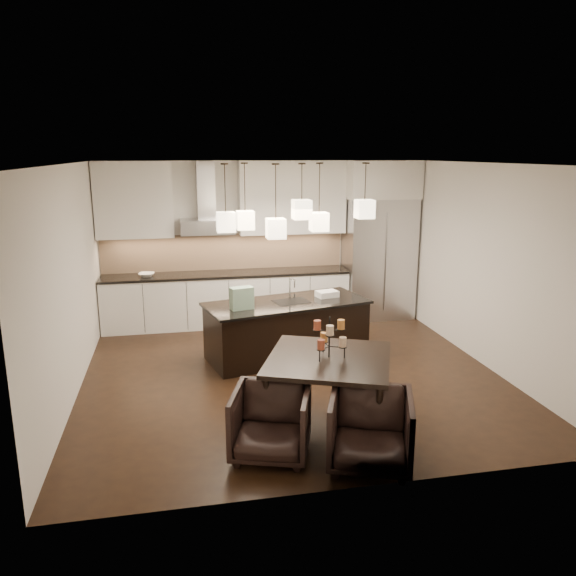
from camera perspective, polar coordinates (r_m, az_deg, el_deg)
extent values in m
cube|color=black|center=(7.76, 0.30, -8.70)|extent=(5.50, 5.50, 0.02)
cube|color=white|center=(7.17, 0.32, 12.61)|extent=(5.50, 5.50, 0.02)
cube|color=silver|center=(10.01, -2.91, 4.79)|extent=(5.50, 0.02, 2.80)
cube|color=silver|center=(4.76, 7.11, -5.33)|extent=(5.50, 0.02, 2.80)
cube|color=silver|center=(7.31, -21.40, 0.53)|extent=(0.02, 5.50, 2.80)
cube|color=silver|center=(8.34, 19.24, 2.24)|extent=(0.02, 5.50, 2.80)
cube|color=#B7B7BA|center=(10.23, 9.16, 2.97)|extent=(1.20, 0.72, 2.15)
cube|color=silver|center=(10.06, 9.47, 10.83)|extent=(1.26, 0.72, 0.65)
cube|color=silver|center=(9.81, -6.17, -1.18)|extent=(4.21, 0.62, 0.88)
cube|color=black|center=(9.71, -6.24, 1.44)|extent=(4.21, 0.66, 0.04)
cube|color=tan|center=(9.94, -6.45, 3.69)|extent=(4.21, 0.02, 0.63)
cube|color=silver|center=(9.64, -15.39, 8.63)|extent=(1.25, 0.35, 1.25)
cube|color=silver|center=(9.83, 0.42, 9.19)|extent=(1.85, 0.35, 1.25)
cube|color=#B7B7BA|center=(9.60, -8.19, 6.21)|extent=(0.90, 0.52, 0.24)
cube|color=#B7B7BA|center=(9.65, -8.35, 9.83)|extent=(0.30, 0.28, 0.96)
imported|color=silver|center=(9.62, -14.18, 1.31)|extent=(0.29, 0.29, 0.06)
cube|color=black|center=(8.23, -0.12, -4.34)|extent=(2.41, 1.40, 0.80)
cube|color=black|center=(8.11, -0.12, -1.54)|extent=(2.50, 1.48, 0.04)
cube|color=#1F663C|center=(7.73, -4.72, -1.03)|extent=(0.34, 0.23, 0.31)
cube|color=silver|center=(8.39, 3.98, -0.60)|extent=(0.35, 0.28, 0.09)
cylinder|color=beige|center=(6.06, 5.58, -5.48)|extent=(0.10, 0.10, 0.10)
cylinder|color=#C87C37|center=(6.20, 3.68, -4.99)|extent=(0.10, 0.10, 0.10)
cylinder|color=#AD4A2F|center=(5.96, 3.38, -5.75)|extent=(0.10, 0.10, 0.10)
cylinder|color=#C87C37|center=(6.10, 5.41, -3.70)|extent=(0.10, 0.10, 0.10)
cylinder|color=#AD4A2F|center=(6.05, 2.99, -3.78)|extent=(0.10, 0.10, 0.10)
cylinder|color=beige|center=(5.89, 4.29, -4.31)|extent=(0.10, 0.10, 0.10)
imported|color=black|center=(5.68, -1.76, -13.53)|extent=(0.94, 0.96, 0.70)
imported|color=black|center=(5.56, 8.36, -14.11)|extent=(1.01, 1.02, 0.73)
cube|color=#FFE8BB|center=(7.56, -6.33, 6.68)|extent=(0.24, 0.24, 0.26)
cube|color=#FFE8BB|center=(7.99, -4.36, 6.88)|extent=(0.24, 0.24, 0.26)
cube|color=#FFE8BB|center=(7.63, 1.40, 7.97)|extent=(0.24, 0.24, 0.26)
cube|color=#FFE8BB|center=(7.99, 3.17, 6.73)|extent=(0.24, 0.24, 0.26)
cube|color=#FFE8BB|center=(8.04, 7.78, 7.95)|extent=(0.24, 0.24, 0.26)
cube|color=#FFE8BB|center=(7.41, -1.25, 6.07)|extent=(0.24, 0.24, 0.26)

